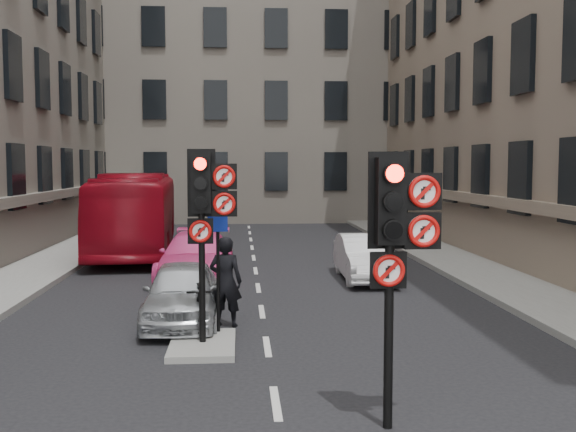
{
  "coord_description": "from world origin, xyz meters",
  "views": [
    {
      "loc": [
        -0.5,
        -7.38,
        3.42
      ],
      "look_at": [
        0.26,
        3.15,
        2.6
      ],
      "focal_mm": 42.0,
      "sensor_mm": 36.0,
      "label": 1
    }
  ],
  "objects": [
    {
      "name": "car_white",
      "position": [
        3.19,
        12.12,
        0.67
      ],
      "size": [
        1.48,
        4.06,
        1.33
      ],
      "primitive_type": "imported",
      "rotation": [
        0.0,
        0.0,
        -0.02
      ],
      "color": "silver",
      "rests_on": "ground"
    },
    {
      "name": "motorcyclist",
      "position": [
        -0.8,
        6.65,
        0.96
      ],
      "size": [
        0.79,
        0.61,
        1.91
      ],
      "primitive_type": "imported",
      "rotation": [
        0.0,
        0.0,
        2.91
      ],
      "color": "black",
      "rests_on": "ground"
    },
    {
      "name": "motorcycle",
      "position": [
        -1.32,
        6.0,
        0.5
      ],
      "size": [
        0.54,
        1.69,
        1.0
      ],
      "primitive_type": "imported",
      "rotation": [
        0.0,
        0.0,
        0.04
      ],
      "color": "black",
      "rests_on": "ground"
    },
    {
      "name": "pavement_right",
      "position": [
        7.2,
        12.0,
        0.08
      ],
      "size": [
        3.0,
        50.0,
        0.16
      ],
      "primitive_type": "cube",
      "color": "gray",
      "rests_on": "ground"
    },
    {
      "name": "car_silver",
      "position": [
        -1.74,
        7.0,
        0.66
      ],
      "size": [
        1.6,
        3.9,
        1.32
      ],
      "primitive_type": "imported",
      "rotation": [
        0.0,
        0.0,
        0.01
      ],
      "color": "#B4B8BC",
      "rests_on": "ground"
    },
    {
      "name": "car_pink",
      "position": [
        -1.77,
        12.19,
        0.71
      ],
      "size": [
        2.19,
        4.96,
        1.42
      ],
      "primitive_type": "imported",
      "rotation": [
        0.0,
        0.0,
        -0.04
      ],
      "color": "#E84491",
      "rests_on": "ground"
    },
    {
      "name": "centre_island",
      "position": [
        -1.2,
        5.0,
        0.06
      ],
      "size": [
        1.2,
        2.0,
        0.12
      ],
      "primitive_type": "cube",
      "color": "gray",
      "rests_on": "ground"
    },
    {
      "name": "pavement_left",
      "position": [
        -7.2,
        12.0,
        0.08
      ],
      "size": [
        3.0,
        50.0,
        0.16
      ],
      "primitive_type": "cube",
      "color": "gray",
      "rests_on": "ground"
    },
    {
      "name": "bus_red",
      "position": [
        -4.5,
        18.94,
        1.53
      ],
      "size": [
        3.31,
        11.17,
        3.07
      ],
      "primitive_type": "imported",
      "rotation": [
        0.0,
        0.0,
        0.07
      ],
      "color": "maroon",
      "rests_on": "ground"
    },
    {
      "name": "building_far",
      "position": [
        0.0,
        38.0,
        10.0
      ],
      "size": [
        30.0,
        14.0,
        20.0
      ],
      "primitive_type": "cube",
      "color": "slate",
      "rests_on": "ground"
    },
    {
      "name": "signal_far",
      "position": [
        -1.11,
        4.99,
        2.7
      ],
      "size": [
        0.91,
        0.4,
        3.58
      ],
      "color": "black",
      "rests_on": "centre_island"
    },
    {
      "name": "signal_near",
      "position": [
        1.49,
        0.99,
        2.58
      ],
      "size": [
        0.91,
        0.4,
        3.58
      ],
      "color": "black",
      "rests_on": "ground"
    },
    {
      "name": "info_sign",
      "position": [
        -0.93,
        5.73,
        1.61
      ],
      "size": [
        0.39,
        0.17,
        2.3
      ],
      "rotation": [
        0.0,
        0.0,
        0.3
      ],
      "color": "black",
      "rests_on": "centre_island"
    }
  ]
}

